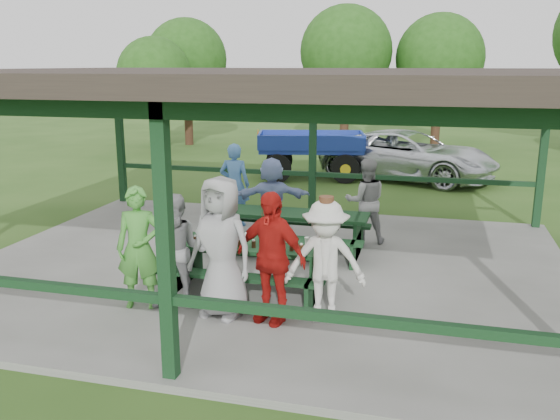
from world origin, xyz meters
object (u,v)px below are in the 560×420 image
(contestant_white_fedora, at_px, (325,262))
(farm_trailer, at_px, (311,154))
(picnic_table_near, at_px, (248,261))
(contestant_grey_left, at_px, (178,252))
(pickup_truck, at_px, (408,155))
(picnic_table_far, at_px, (290,227))
(contestant_grey_mid, at_px, (221,247))
(contestant_green, at_px, (139,248))
(spectator_grey, at_px, (366,201))
(spectator_blue, at_px, (235,185))
(spectator_lblue, at_px, (272,199))
(contestant_red, at_px, (271,257))

(contestant_white_fedora, relative_size, farm_trailer, 0.39)
(picnic_table_near, bearing_deg, contestant_grey_left, -130.65)
(pickup_truck, distance_m, farm_trailer, 2.95)
(picnic_table_near, relative_size, picnic_table_far, 0.88)
(farm_trailer, bearing_deg, picnic_table_near, -96.21)
(contestant_grey_mid, bearing_deg, picnic_table_far, 98.02)
(contestant_green, xyz_separation_m, contestant_grey_left, (0.55, 0.07, -0.04))
(picnic_table_near, height_order, farm_trailer, farm_trailer)
(farm_trailer, bearing_deg, contestant_white_fedora, -89.74)
(picnic_table_near, bearing_deg, contestant_grey_mid, -94.73)
(contestant_white_fedora, bearing_deg, farm_trailer, 95.27)
(spectator_grey, distance_m, pickup_truck, 7.28)
(contestant_green, height_order, spectator_blue, spectator_blue)
(spectator_grey, bearing_deg, contestant_green, 40.11)
(contestant_green, bearing_deg, spectator_blue, 76.54)
(spectator_lblue, height_order, spectator_blue, spectator_blue)
(contestant_green, xyz_separation_m, contestant_white_fedora, (2.58, 0.16, -0.03))
(picnic_table_near, xyz_separation_m, spectator_grey, (1.39, 2.98, 0.34))
(picnic_table_near, relative_size, farm_trailer, 0.56)
(picnic_table_near, xyz_separation_m, contestant_red, (0.61, -0.92, 0.41))
(contestant_grey_mid, xyz_separation_m, spectator_blue, (-1.34, 4.44, -0.09))
(contestant_green, bearing_deg, picnic_table_far, 48.52)
(picnic_table_far, distance_m, farm_trailer, 7.84)
(spectator_grey, bearing_deg, contestant_red, 63.18)
(picnic_table_near, height_order, contestant_red, contestant_red)
(picnic_table_near, distance_m, farm_trailer, 9.80)
(contestant_grey_left, xyz_separation_m, contestant_red, (1.34, -0.07, 0.06))
(spectator_lblue, relative_size, farm_trailer, 0.37)
(contestant_grey_left, relative_size, spectator_grey, 1.01)
(contestant_grey_left, relative_size, farm_trailer, 0.38)
(contestant_red, distance_m, spectator_lblue, 3.75)
(contestant_red, distance_m, pickup_truck, 11.23)
(contestant_grey_left, xyz_separation_m, spectator_lblue, (0.35, 3.55, -0.01))
(contestant_red, xyz_separation_m, spectator_grey, (0.78, 3.90, -0.07))
(contestant_green, distance_m, spectator_grey, 4.72)
(picnic_table_near, height_order, picnic_table_far, same)
(contestant_green, height_order, spectator_lblue, contestant_green)
(spectator_lblue, bearing_deg, picnic_table_far, 110.06)
(contestant_green, bearing_deg, contestant_grey_left, -7.81)
(picnic_table_near, bearing_deg, contestant_green, -144.31)
(contestant_grey_left, height_order, contestant_red, contestant_red)
(contestant_grey_left, height_order, spectator_grey, contestant_grey_left)
(contestant_grey_mid, bearing_deg, pickup_truck, 92.99)
(contestant_green, relative_size, farm_trailer, 0.40)
(contestant_grey_left, bearing_deg, picnic_table_near, 32.85)
(contestant_green, relative_size, spectator_blue, 0.99)
(contestant_grey_left, height_order, spectator_blue, spectator_blue)
(contestant_grey_left, height_order, contestant_white_fedora, contestant_white_fedora)
(contestant_green, distance_m, pickup_truck, 11.59)
(contestant_grey_left, bearing_deg, contestant_white_fedora, -13.97)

